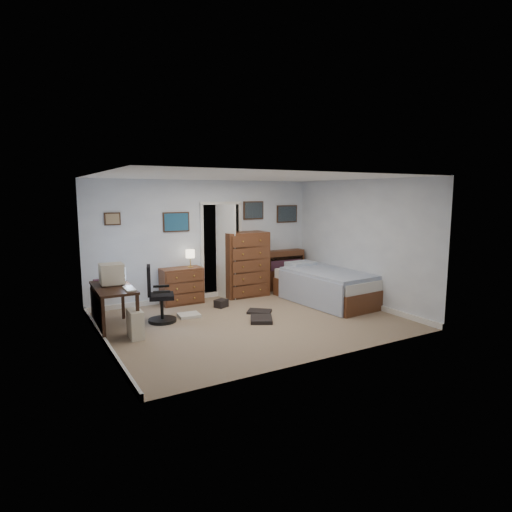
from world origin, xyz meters
The scene contains 15 objects.
floor centered at (0.00, 0.00, -0.01)m, with size 5.00×4.00×0.02m, color gray.
computer_desk centered at (-2.29, 0.70, 0.56)m, with size 0.63×1.28×0.73m.
crt_monitor centered at (-2.18, 0.85, 0.91)m, with size 0.39×0.36×0.35m.
keyboard centered at (-2.02, 0.35, 0.74)m, with size 0.15×0.39×0.02m, color beige.
pc_tower centered at (-2.00, 0.15, 0.22)m, with size 0.21×0.41×0.44m.
office_chair centered at (-1.44, 0.76, 0.39)m, with size 0.60×0.60×1.00m.
media_stack centered at (-2.32, 1.35, 0.37)m, with size 0.15×0.15×0.74m, color maroon.
low_dresser centered at (-0.65, 1.77, 0.37)m, with size 0.83×0.41×0.73m, color brown.
table_lamp centered at (-0.45, 1.77, 1.00)m, with size 0.18×0.18×0.36m.
doorway centered at (0.35, 2.27, 1.00)m, with size 0.96×1.12×2.05m.
tall_dresser centered at (0.81, 1.75, 0.70)m, with size 0.95×0.56×1.40m, color brown.
headboard_bookcase centered at (1.89, 1.86, 0.49)m, with size 1.02×0.28×0.92m.
bed centered at (1.98, 0.42, 0.34)m, with size 1.32×2.29×0.73m.
wall_posters centered at (0.57, 1.98, 1.75)m, with size 4.38×0.04×0.60m.
floor_clutter centered at (-0.07, 0.46, 0.04)m, with size 1.72×1.63×0.15m.
Camera 1 is at (-3.56, -6.34, 2.22)m, focal length 30.00 mm.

